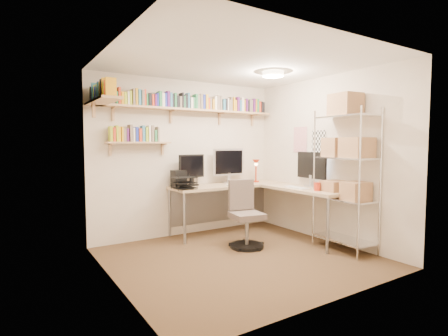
{
  "coord_description": "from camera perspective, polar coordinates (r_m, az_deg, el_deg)",
  "views": [
    {
      "loc": [
        -2.57,
        -3.64,
        1.48
      ],
      "look_at": [
        0.1,
        0.55,
        1.14
      ],
      "focal_mm": 28.0,
      "sensor_mm": 36.0,
      "label": 1
    }
  ],
  "objects": [
    {
      "name": "ground",
      "position": [
        4.7,
        2.65,
        -14.43
      ],
      "size": [
        3.2,
        3.2,
        0.0
      ],
      "primitive_type": "plane",
      "color": "#3F2F1B",
      "rests_on": "ground"
    },
    {
      "name": "corner_desk",
      "position": [
        5.67,
        2.97,
        -2.96
      ],
      "size": [
        2.15,
        2.1,
        1.4
      ],
      "color": "tan",
      "rests_on": "ground"
    },
    {
      "name": "office_chair",
      "position": [
        5.08,
        3.48,
        -8.29
      ],
      "size": [
        0.51,
        0.52,
        0.96
      ],
      "rotation": [
        0.0,
        0.0,
        -0.17
      ],
      "color": "black",
      "rests_on": "ground"
    },
    {
      "name": "room_shell",
      "position": [
        4.46,
        2.76,
        4.81
      ],
      "size": [
        3.24,
        3.04,
        2.52
      ],
      "color": "beige",
      "rests_on": "ground"
    },
    {
      "name": "wire_rack",
      "position": [
        5.08,
        19.28,
        1.94
      ],
      "size": [
        0.49,
        0.88,
        2.17
      ],
      "rotation": [
        0.0,
        0.0,
        -0.09
      ],
      "color": "silver",
      "rests_on": "ground"
    },
    {
      "name": "wall_shelves",
      "position": [
        5.42,
        -8.88,
        9.72
      ],
      "size": [
        3.12,
        1.09,
        0.8
      ],
      "color": "tan",
      "rests_on": "ground"
    }
  ]
}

